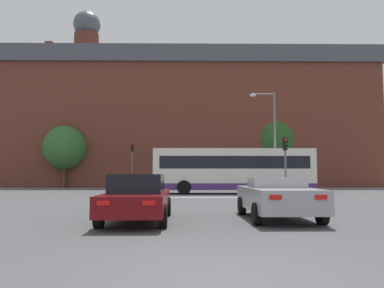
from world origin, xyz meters
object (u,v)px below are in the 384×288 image
(pedestrian_walking_west, at_px, (240,179))
(bus_crossing_lead, at_px, (233,170))
(traffic_light_near_right, at_px, (285,157))
(pedestrian_walking_east, at_px, (172,178))
(traffic_light_far_right, at_px, (256,163))
(car_saloon_left, at_px, (138,197))
(pedestrian_waiting, at_px, (201,178))
(car_roadster_right, at_px, (277,197))
(traffic_light_far_left, at_px, (132,159))
(street_lamp_junction, at_px, (271,132))

(pedestrian_walking_west, bearing_deg, bus_crossing_lead, -4.43)
(traffic_light_near_right, bearing_deg, pedestrian_walking_west, 95.12)
(pedestrian_walking_east, relative_size, pedestrian_walking_west, 1.06)
(pedestrian_walking_west, bearing_deg, traffic_light_far_right, 92.38)
(car_saloon_left, bearing_deg, traffic_light_near_right, 56.55)
(car_saloon_left, bearing_deg, pedestrian_waiting, 83.07)
(car_roadster_right, xyz_separation_m, traffic_light_far_left, (-8.39, 24.89, 2.25))
(traffic_light_near_right, bearing_deg, traffic_light_far_right, 88.16)
(pedestrian_waiting, relative_size, pedestrian_walking_west, 1.05)
(traffic_light_far_left, xyz_separation_m, pedestrian_walking_east, (3.89, 0.77, -1.91))
(street_lamp_junction, relative_size, pedestrian_waiting, 4.48)
(bus_crossing_lead, height_order, pedestrian_walking_east, bus_crossing_lead)
(traffic_light_near_right, bearing_deg, pedestrian_waiting, 108.98)
(car_roadster_right, height_order, street_lamp_junction, street_lamp_junction)
(pedestrian_waiting, height_order, pedestrian_walking_east, pedestrian_walking_east)
(bus_crossing_lead, bearing_deg, pedestrian_walking_west, 169.03)
(bus_crossing_lead, bearing_deg, car_roadster_right, -1.74)
(car_saloon_left, xyz_separation_m, car_roadster_right, (4.42, 0.45, -0.04))
(car_roadster_right, bearing_deg, car_saloon_left, -175.14)
(traffic_light_far_right, xyz_separation_m, pedestrian_waiting, (-5.33, 1.53, -1.50))
(car_saloon_left, bearing_deg, car_roadster_right, 5.04)
(car_saloon_left, height_order, bus_crossing_lead, bus_crossing_lead)
(car_saloon_left, bearing_deg, bus_crossing_lead, 72.35)
(car_roadster_right, height_order, traffic_light_far_left, traffic_light_far_left)
(car_saloon_left, distance_m, traffic_light_far_left, 25.74)
(car_roadster_right, relative_size, traffic_light_far_right, 1.18)
(traffic_light_near_right, height_order, traffic_light_far_left, traffic_light_far_left)
(traffic_light_far_right, height_order, traffic_light_near_right, traffic_light_near_right)
(bus_crossing_lead, bearing_deg, pedestrian_walking_east, -153.49)
(bus_crossing_lead, bearing_deg, street_lamp_junction, 105.03)
(traffic_light_far_right, bearing_deg, pedestrian_waiting, 163.98)
(pedestrian_walking_east, bearing_deg, pedestrian_walking_west, -98.98)
(car_saloon_left, xyz_separation_m, pedestrian_walking_east, (-0.07, 26.11, 0.31))
(car_saloon_left, distance_m, pedestrian_waiting, 26.57)
(bus_crossing_lead, height_order, traffic_light_far_right, traffic_light_far_right)
(car_roadster_right, height_order, pedestrian_walking_east, pedestrian_walking_east)
(bus_crossing_lead, height_order, street_lamp_junction, street_lamp_junction)
(traffic_light_far_left, distance_m, pedestrian_waiting, 7.16)
(car_roadster_right, relative_size, pedestrian_walking_east, 2.49)
(pedestrian_waiting, bearing_deg, car_roadster_right, 93.34)
(bus_crossing_lead, relative_size, street_lamp_junction, 1.50)
(traffic_light_near_right, relative_size, pedestrian_waiting, 2.16)
(traffic_light_far_right, xyz_separation_m, pedestrian_walking_west, (-1.56, 0.11, -1.55))
(car_saloon_left, relative_size, traffic_light_far_left, 1.09)
(traffic_light_near_right, distance_m, street_lamp_junction, 5.31)
(car_saloon_left, relative_size, bus_crossing_lead, 0.41)
(car_roadster_right, distance_m, traffic_light_far_right, 24.79)
(bus_crossing_lead, bearing_deg, pedestrian_waiting, -168.73)
(traffic_light_near_right, height_order, street_lamp_junction, street_lamp_junction)
(car_saloon_left, relative_size, traffic_light_near_right, 1.28)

